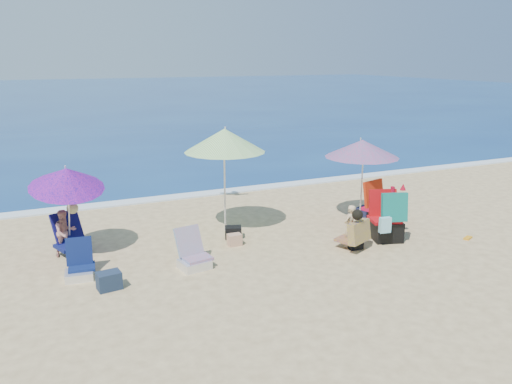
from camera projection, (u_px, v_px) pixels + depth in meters
name	position (u px, v px, depth m)	size (l,w,h in m)	color
ground	(292.00, 259.00, 9.64)	(120.00, 120.00, 0.00)	#D8BC84
sea	(75.00, 96.00, 49.39)	(120.00, 80.00, 0.12)	navy
foam	(206.00, 194.00, 14.14)	(120.00, 0.50, 0.04)	white
umbrella_turquoise	(362.00, 149.00, 11.50)	(2.02, 2.02, 1.92)	white
umbrella_striped	(225.00, 140.00, 10.68)	(1.88, 1.88, 2.29)	silver
umbrella_blue	(67.00, 178.00, 9.41)	(1.62, 1.67, 1.87)	white
furled_umbrella	(393.00, 207.00, 10.71)	(0.21, 0.38, 1.19)	maroon
chair_navy	(80.00, 267.00, 8.82)	(0.55, 0.66, 0.63)	#0D1C4C
chair_rainbow	(193.00, 257.00, 9.23)	(0.62, 0.71, 0.70)	#DC4F4D
camp_chair_left	(382.00, 215.00, 11.21)	(0.77, 0.81, 1.06)	#B70D34
camp_chair_right	(387.00, 223.00, 10.50)	(0.78, 0.83, 1.08)	#B50C13
person_center	(353.00, 228.00, 10.04)	(0.66, 0.76, 0.87)	tan
person_left	(66.00, 232.00, 9.76)	(0.71, 0.85, 1.01)	tan
bag_navy_a	(109.00, 281.00, 8.35)	(0.41, 0.32, 0.29)	#1C293E
bag_black_a	(233.00, 232.00, 10.71)	(0.41, 0.35, 0.25)	black
bag_tan	(235.00, 240.00, 10.30)	(0.27, 0.20, 0.23)	tan
bag_navy_b	(364.00, 213.00, 11.95)	(0.47, 0.43, 0.29)	#191B37
bag_black_b	(356.00, 244.00, 10.11)	(0.28, 0.21, 0.20)	black
orange_item	(468.00, 238.00, 10.69)	(0.26, 0.20, 0.03)	orange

